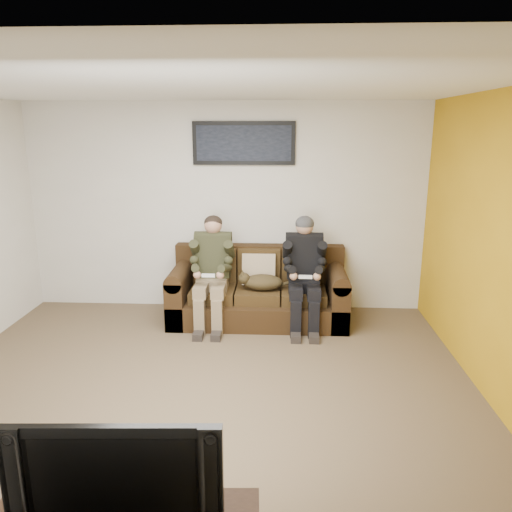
# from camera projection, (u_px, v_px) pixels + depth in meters

# --- Properties ---
(floor) EXTENTS (5.00, 5.00, 0.00)m
(floor) POSITION_uv_depth(u_px,v_px,m) (200.00, 392.00, 4.44)
(floor) COLOR brown
(floor) RESTS_ON ground
(ceiling) EXTENTS (5.00, 5.00, 0.00)m
(ceiling) POSITION_uv_depth(u_px,v_px,m) (191.00, 85.00, 3.79)
(ceiling) COLOR silver
(ceiling) RESTS_ON ground
(wall_back) EXTENTS (5.00, 0.00, 5.00)m
(wall_back) POSITION_uv_depth(u_px,v_px,m) (226.00, 208.00, 6.29)
(wall_back) COLOR beige
(wall_back) RESTS_ON ground
(wall_front) EXTENTS (5.00, 0.00, 5.00)m
(wall_front) POSITION_uv_depth(u_px,v_px,m) (99.00, 389.00, 1.94)
(wall_front) COLOR beige
(wall_front) RESTS_ON ground
(wall_right) EXTENTS (0.00, 4.50, 4.50)m
(wall_right) POSITION_uv_depth(u_px,v_px,m) (506.00, 254.00, 3.99)
(wall_right) COLOR beige
(wall_right) RESTS_ON ground
(accent_wall_right) EXTENTS (0.00, 4.50, 4.50)m
(accent_wall_right) POSITION_uv_depth(u_px,v_px,m) (505.00, 254.00, 3.99)
(accent_wall_right) COLOR #C38E13
(accent_wall_right) RESTS_ON ground
(sofa) EXTENTS (2.10, 0.91, 0.86)m
(sofa) POSITION_uv_depth(u_px,v_px,m) (259.00, 293.00, 6.10)
(sofa) COLOR black
(sofa) RESTS_ON ground
(throw_pillow) EXTENTS (0.40, 0.19, 0.40)m
(throw_pillow) POSITION_uv_depth(u_px,v_px,m) (259.00, 269.00, 6.07)
(throw_pillow) COLOR tan
(throw_pillow) RESTS_ON sofa
(throw_blanket) EXTENTS (0.43, 0.21, 0.08)m
(throw_blanket) POSITION_uv_depth(u_px,v_px,m) (209.00, 245.00, 6.25)
(throw_blanket) COLOR tan
(throw_blanket) RESTS_ON sofa
(person_left) EXTENTS (0.51, 0.87, 1.28)m
(person_left) POSITION_uv_depth(u_px,v_px,m) (212.00, 265.00, 5.86)
(person_left) COLOR #7F6B4F
(person_left) RESTS_ON sofa
(person_right) EXTENTS (0.51, 0.86, 1.28)m
(person_right) POSITION_uv_depth(u_px,v_px,m) (304.00, 266.00, 5.80)
(person_right) COLOR black
(person_right) RESTS_ON sofa
(cat) EXTENTS (0.66, 0.26, 0.24)m
(cat) POSITION_uv_depth(u_px,v_px,m) (261.00, 282.00, 5.87)
(cat) COLOR #4A3A1D
(cat) RESTS_ON sofa
(framed_poster) EXTENTS (1.25, 0.05, 0.52)m
(framed_poster) POSITION_uv_depth(u_px,v_px,m) (244.00, 143.00, 6.04)
(framed_poster) COLOR black
(framed_poster) RESTS_ON wall_back
(television) EXTENTS (1.01, 0.19, 0.58)m
(television) POSITION_uv_depth(u_px,v_px,m) (119.00, 468.00, 2.38)
(television) COLOR black
(television) RESTS_ON tv_stand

